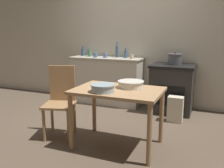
% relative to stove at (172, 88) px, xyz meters
% --- Properties ---
extents(ground_plane, '(14.00, 14.00, 0.00)m').
position_rel_stove_xyz_m(ground_plane, '(-0.83, -1.26, -0.43)').
color(ground_plane, brown).
extents(wall_back, '(8.00, 0.07, 2.55)m').
position_rel_stove_xyz_m(wall_back, '(-0.83, 0.33, 0.85)').
color(wall_back, beige).
rests_on(wall_back, ground_plane).
extents(counter_cabinet, '(1.43, 0.52, 0.92)m').
position_rel_stove_xyz_m(counter_cabinet, '(-1.31, 0.05, 0.03)').
color(counter_cabinet, beige).
rests_on(counter_cabinet, ground_plane).
extents(stove, '(0.75, 0.62, 0.85)m').
position_rel_stove_xyz_m(stove, '(0.00, 0.00, 0.00)').
color(stove, '#2D2B28').
rests_on(stove, ground_plane).
extents(work_table, '(1.07, 0.73, 0.74)m').
position_rel_stove_xyz_m(work_table, '(-0.39, -1.67, 0.21)').
color(work_table, '#A87F56').
rests_on(work_table, ground_plane).
extents(chair, '(0.50, 0.50, 0.97)m').
position_rel_stove_xyz_m(chair, '(-1.25, -1.63, 0.09)').
color(chair, '#997047').
rests_on(chair, ground_plane).
extents(flour_sack, '(0.24, 0.17, 0.41)m').
position_rel_stove_xyz_m(flour_sack, '(0.15, -0.50, -0.22)').
color(flour_sack, beige).
rests_on(flour_sack, ground_plane).
extents(stock_pot, '(0.25, 0.25, 0.21)m').
position_rel_stove_xyz_m(stock_pot, '(0.02, 0.06, 0.52)').
color(stock_pot, '#4C4C51').
rests_on(stock_pot, stove).
extents(mixing_bowl_large, '(0.33, 0.33, 0.08)m').
position_rel_stove_xyz_m(mixing_bowl_large, '(-0.28, -1.52, 0.36)').
color(mixing_bowl_large, silver).
rests_on(mixing_bowl_large, work_table).
extents(mixing_bowl_small, '(0.29, 0.29, 0.09)m').
position_rel_stove_xyz_m(mixing_bowl_small, '(-0.51, -1.85, 0.37)').
color(mixing_bowl_small, '#93A8B2').
rests_on(mixing_bowl_small, work_table).
extents(bottle_far_left, '(0.08, 0.08, 0.18)m').
position_rel_stove_xyz_m(bottle_far_left, '(-1.68, 0.07, 0.56)').
color(bottle_far_left, '#517F5B').
rests_on(bottle_far_left, counter_cabinet).
extents(bottle_left, '(0.08, 0.08, 0.20)m').
position_rel_stove_xyz_m(bottle_left, '(-1.87, 0.14, 0.57)').
color(bottle_left, '#3D5675').
rests_on(bottle_left, counter_cabinet).
extents(bottle_mid_left, '(0.06, 0.06, 0.30)m').
position_rel_stove_xyz_m(bottle_mid_left, '(-1.11, 0.13, 0.61)').
color(bottle_mid_left, '#3D5675').
rests_on(bottle_mid_left, counter_cabinet).
extents(bottle_center_left, '(0.07, 0.07, 0.20)m').
position_rel_stove_xyz_m(bottle_center_left, '(-0.92, 0.10, 0.57)').
color(bottle_center_left, '#3D5675').
rests_on(bottle_center_left, counter_cabinet).
extents(cup_center, '(0.08, 0.08, 0.09)m').
position_rel_stove_xyz_m(cup_center, '(-1.50, -0.04, 0.54)').
color(cup_center, '#4C6B99').
rests_on(cup_center, counter_cabinet).
extents(cup_center_right, '(0.07, 0.07, 0.09)m').
position_rel_stove_xyz_m(cup_center_right, '(-0.75, -0.05, 0.54)').
color(cup_center_right, beige).
rests_on(cup_center_right, counter_cabinet).
extents(cup_mid_right, '(0.07, 0.07, 0.09)m').
position_rel_stove_xyz_m(cup_mid_right, '(-1.30, -0.01, 0.54)').
color(cup_mid_right, '#4C6B99').
rests_on(cup_mid_right, counter_cabinet).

